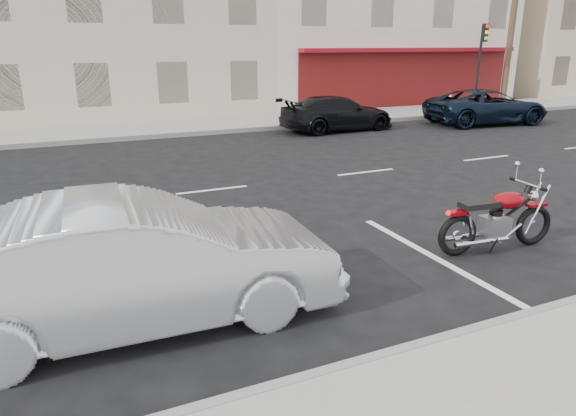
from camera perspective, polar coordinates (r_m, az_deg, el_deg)
name	(u,v)px	position (r m, az deg, el deg)	size (l,w,h in m)	color
ground	(294,181)	(12.12, 0.67, 3.07)	(120.00, 120.00, 0.00)	black
sidewalk_far	(56,135)	(19.55, -24.39, 7.39)	(80.00, 3.40, 0.15)	gray
curb_far	(57,143)	(17.87, -24.29, 6.57)	(80.00, 0.12, 0.16)	gray
bldg_far_east	(539,6)	(41.11, 26.16, 19.50)	(12.00, 12.00, 11.00)	#C3AE8F
utility_pole	(514,7)	(28.13, 23.85, 19.78)	(1.80, 0.30, 9.00)	#422D1E
traffic_light	(481,55)	(26.47, 20.65, 15.59)	(0.26, 0.30, 3.80)	black
fire_hydrant	(449,101)	(25.69, 17.46, 11.32)	(0.20, 0.20, 0.72)	beige
motorcycle	(536,216)	(9.03, 25.82, -0.83)	(2.08, 0.69, 1.04)	black
sedan_silver	(138,263)	(6.00, -16.37, -5.89)	(1.58, 4.54, 1.50)	#B6B8BE
suv_far	(487,107)	(22.30, 21.22, 10.45)	(2.26, 4.89, 1.36)	black
car_far	(337,113)	(19.27, 5.49, 10.43)	(1.77, 4.36, 1.27)	black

